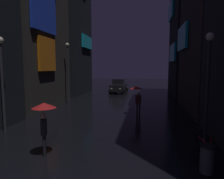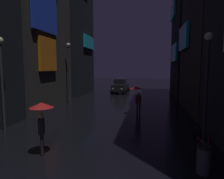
{
  "view_description": "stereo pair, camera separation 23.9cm",
  "coord_description": "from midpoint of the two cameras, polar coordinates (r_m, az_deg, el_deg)",
  "views": [
    {
      "loc": [
        2.25,
        -3.59,
        3.41
      ],
      "look_at": [
        0.0,
        10.13,
        1.89
      ],
      "focal_mm": 32.0,
      "sensor_mm": 36.0,
      "label": 1
    },
    {
      "loc": [
        2.49,
        -3.55,
        3.41
      ],
      "look_at": [
        0.0,
        10.13,
        1.89
      ],
      "focal_mm": 32.0,
      "sensor_mm": 36.0,
      "label": 2
    }
  ],
  "objects": [
    {
      "name": "bicycle_parked_at_storefront",
      "position": [
        8.85,
        24.1,
        -14.3
      ],
      "size": [
        0.3,
        1.81,
        0.96
      ],
      "color": "black",
      "rests_on": "ground"
    },
    {
      "name": "streetlamp_right_near",
      "position": [
        9.69,
        25.14,
        3.96
      ],
      "size": [
        0.36,
        0.36,
        4.92
      ],
      "color": "#2D2D33",
      "rests_on": "ground"
    },
    {
      "name": "building_left_mid",
      "position": [
        19.38,
        -22.58,
        17.6
      ],
      "size": [
        4.25,
        7.31,
        14.76
      ],
      "color": "#33302D",
      "rests_on": "ground"
    },
    {
      "name": "building_right_far",
      "position": [
        26.07,
        21.26,
        14.93
      ],
      "size": [
        4.25,
        7.31,
        15.07
      ],
      "color": "black",
      "rests_on": "ground"
    },
    {
      "name": "car_distant",
      "position": [
        27.13,
        1.7,
        0.98
      ],
      "size": [
        2.41,
        4.23,
        1.92
      ],
      "color": "black",
      "rests_on": "ground"
    },
    {
      "name": "trash_bin",
      "position": [
        7.48,
        24.66,
        -17.52
      ],
      "size": [
        0.46,
        0.46,
        0.93
      ],
      "color": "#3F3F47",
      "rests_on": "ground"
    },
    {
      "name": "streetlamp_left_far",
      "position": [
        19.59,
        -12.86,
        6.56
      ],
      "size": [
        0.36,
        0.36,
        5.74
      ],
      "color": "#2D2D33",
      "rests_on": "ground"
    },
    {
      "name": "pedestrian_near_crossing_red",
      "position": [
        14.28,
        6.62,
        -0.81
      ],
      "size": [
        0.9,
        0.9,
        2.12
      ],
      "color": "#2D2D38",
      "rests_on": "ground"
    },
    {
      "name": "pedestrian_midstreet_left_red",
      "position": [
        8.02,
        -19.67,
        -6.67
      ],
      "size": [
        0.9,
        0.9,
        2.12
      ],
      "color": "black",
      "rests_on": "ground"
    },
    {
      "name": "streetlamp_left_near",
      "position": [
        11.78,
        -29.49,
        4.17
      ],
      "size": [
        0.36,
        0.36,
        4.97
      ],
      "color": "#2D2D33",
      "rests_on": "ground"
    },
    {
      "name": "building_left_far",
      "position": [
        27.74,
        -12.43,
        18.8
      ],
      "size": [
        4.25,
        7.26,
        19.02
      ],
      "color": "black",
      "rests_on": "ground"
    }
  ]
}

